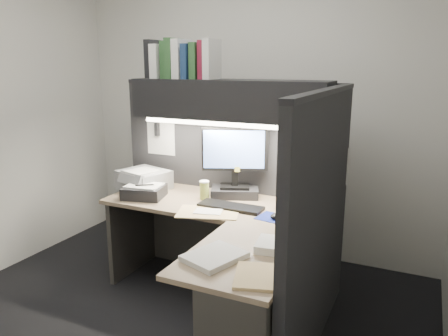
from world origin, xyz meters
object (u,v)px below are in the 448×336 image
at_px(telephone, 298,203).
at_px(coffee_cup, 204,191).
at_px(desk, 223,277).
at_px(printer, 144,180).
at_px(overhead_shelf, 229,100).
at_px(monitor, 235,170).
at_px(keyboard, 231,207).
at_px(notebook_stack, 144,192).

bearing_deg(telephone, coffee_cup, -139.50).
xyz_separation_m(desk, printer, (-1.05, 0.65, 0.36)).
bearing_deg(overhead_shelf, monitor, 12.52).
relative_size(desk, keyboard, 3.51).
xyz_separation_m(overhead_shelf, telephone, (0.59, -0.07, -0.73)).
relative_size(overhead_shelf, printer, 4.02).
bearing_deg(coffee_cup, monitor, 40.19).
distance_m(monitor, keyboard, 0.36).
distance_m(coffee_cup, notebook_stack, 0.48).
bearing_deg(monitor, notebook_stack, -175.32).
xyz_separation_m(overhead_shelf, keyboard, (0.14, -0.27, -0.76)).
relative_size(keyboard, coffee_cup, 3.56).
bearing_deg(keyboard, notebook_stack, -175.69).
xyz_separation_m(desk, keyboard, (-0.17, 0.49, 0.30)).
distance_m(desk, overhead_shelf, 1.33).
bearing_deg(notebook_stack, keyboard, 3.94).
relative_size(telephone, notebook_stack, 0.75).
height_order(desk, telephone, telephone).
xyz_separation_m(desk, notebook_stack, (-0.90, 0.44, 0.33)).
height_order(monitor, notebook_stack, monitor).
distance_m(desk, keyboard, 0.59).
distance_m(monitor, coffee_cup, 0.29).
bearing_deg(printer, keyboard, 5.39).
xyz_separation_m(monitor, keyboard, (0.09, -0.28, -0.21)).
xyz_separation_m(overhead_shelf, monitor, (0.05, 0.01, -0.55)).
relative_size(monitor, telephone, 2.43).
bearing_deg(desk, printer, 148.14).
bearing_deg(telephone, overhead_shelf, -152.49).
xyz_separation_m(desk, coffee_cup, (-0.44, 0.60, 0.36)).
bearing_deg(printer, telephone, 17.20).
bearing_deg(desk, keyboard, 108.73).
bearing_deg(keyboard, telephone, 23.49).
bearing_deg(notebook_stack, overhead_shelf, 27.95).
distance_m(monitor, notebook_stack, 0.74).
height_order(overhead_shelf, keyboard, overhead_shelf).
bearing_deg(overhead_shelf, desk, -68.21).
bearing_deg(overhead_shelf, notebook_stack, -152.05).
xyz_separation_m(monitor, telephone, (0.54, -0.08, -0.18)).
bearing_deg(telephone, printer, -144.29).
bearing_deg(overhead_shelf, keyboard, -62.93).
height_order(monitor, keyboard, monitor).
bearing_deg(telephone, monitor, -154.16).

